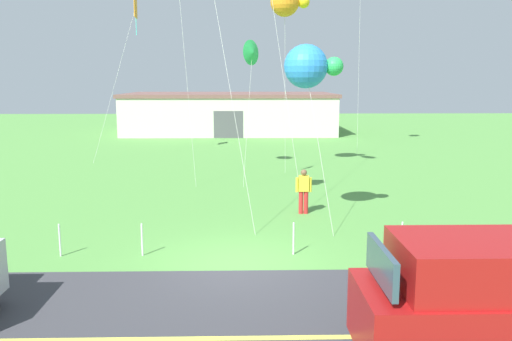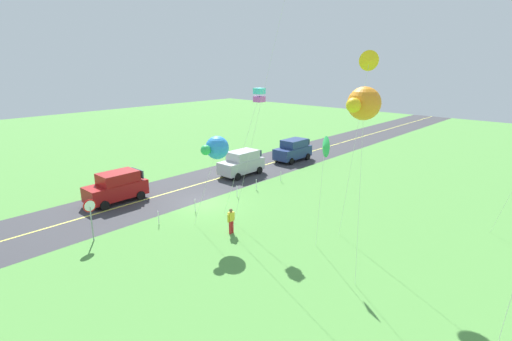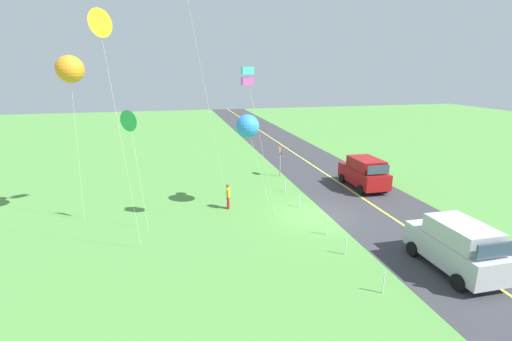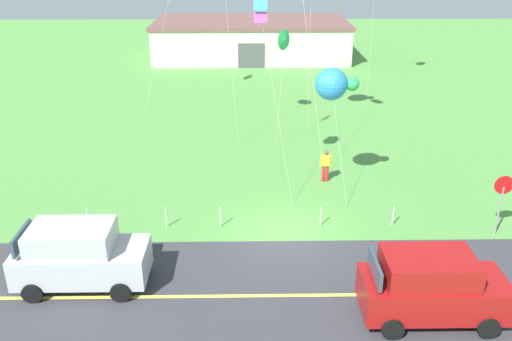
{
  "view_description": "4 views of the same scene",
  "coord_description": "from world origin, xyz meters",
  "px_view_note": "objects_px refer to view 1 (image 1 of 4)",
  "views": [
    {
      "loc": [
        0.19,
        -13.03,
        4.74
      ],
      "look_at": [
        0.54,
        2.09,
        2.1
      ],
      "focal_mm": 36.79,
      "sensor_mm": 36.0,
      "label": 1
    },
    {
      "loc": [
        17.22,
        20.78,
        10.09
      ],
      "look_at": [
        -0.95,
        4.18,
        3.12
      ],
      "focal_mm": 27.03,
      "sensor_mm": 36.0,
      "label": 2
    },
    {
      "loc": [
        -19.04,
        8.38,
        8.43
      ],
      "look_at": [
        -1.13,
        4.15,
        3.33
      ],
      "focal_mm": 25.84,
      "sensor_mm": 36.0,
      "label": 3
    },
    {
      "loc": [
        -1.44,
        -18.85,
        11.05
      ],
      "look_at": [
        -1.09,
        2.42,
        1.75
      ],
      "focal_mm": 38.04,
      "sensor_mm": 36.0,
      "label": 4
    }
  ],
  "objects_px": {
    "car_suv_foreground": "(490,305)",
    "kite_pink_drift": "(286,2)",
    "kite_cyan_top": "(135,10)",
    "warehouse_distant": "(230,113)",
    "kite_blue_mid": "(308,66)",
    "kite_purple_back": "(252,53)",
    "person_adult_near": "(304,190)"
  },
  "relations": [
    {
      "from": "car_suv_foreground",
      "to": "kite_pink_drift",
      "type": "relative_size",
      "value": 0.48
    },
    {
      "from": "kite_cyan_top",
      "to": "warehouse_distant",
      "type": "height_order",
      "value": "kite_cyan_top"
    },
    {
      "from": "kite_blue_mid",
      "to": "warehouse_distant",
      "type": "height_order",
      "value": "kite_blue_mid"
    },
    {
      "from": "kite_pink_drift",
      "to": "warehouse_distant",
      "type": "height_order",
      "value": "kite_pink_drift"
    },
    {
      "from": "kite_purple_back",
      "to": "warehouse_distant",
      "type": "height_order",
      "value": "kite_purple_back"
    },
    {
      "from": "kite_pink_drift",
      "to": "kite_purple_back",
      "type": "xyz_separation_m",
      "value": [
        -1.69,
        -2.83,
        -2.53
      ]
    },
    {
      "from": "kite_purple_back",
      "to": "car_suv_foreground",
      "type": "bearing_deg",
      "value": -76.98
    },
    {
      "from": "warehouse_distant",
      "to": "kite_pink_drift",
      "type": "bearing_deg",
      "value": -81.17
    },
    {
      "from": "kite_blue_mid",
      "to": "kite_cyan_top",
      "type": "relative_size",
      "value": 0.61
    },
    {
      "from": "car_suv_foreground",
      "to": "warehouse_distant",
      "type": "height_order",
      "value": "warehouse_distant"
    },
    {
      "from": "warehouse_distant",
      "to": "person_adult_near",
      "type": "bearing_deg",
      "value": -83.48
    },
    {
      "from": "car_suv_foreground",
      "to": "kite_cyan_top",
      "type": "height_order",
      "value": "kite_cyan_top"
    },
    {
      "from": "person_adult_near",
      "to": "kite_blue_mid",
      "type": "xyz_separation_m",
      "value": [
        -0.07,
        -1.22,
        4.28
      ]
    },
    {
      "from": "person_adult_near",
      "to": "kite_blue_mid",
      "type": "bearing_deg",
      "value": 50.68
    },
    {
      "from": "kite_cyan_top",
      "to": "kite_purple_back",
      "type": "height_order",
      "value": "kite_cyan_top"
    },
    {
      "from": "kite_pink_drift",
      "to": "warehouse_distant",
      "type": "relative_size",
      "value": 0.5
    },
    {
      "from": "kite_pink_drift",
      "to": "kite_purple_back",
      "type": "distance_m",
      "value": 4.15
    },
    {
      "from": "kite_cyan_top",
      "to": "kite_pink_drift",
      "type": "bearing_deg",
      "value": -35.06
    },
    {
      "from": "car_suv_foreground",
      "to": "kite_purple_back",
      "type": "xyz_separation_m",
      "value": [
        -3.59,
        15.51,
        4.72
      ]
    },
    {
      "from": "kite_blue_mid",
      "to": "kite_cyan_top",
      "type": "xyz_separation_m",
      "value": [
        -8.43,
        15.21,
        3.59
      ]
    },
    {
      "from": "person_adult_near",
      "to": "kite_purple_back",
      "type": "bearing_deg",
      "value": -107.73
    },
    {
      "from": "warehouse_distant",
      "to": "kite_blue_mid",
      "type": "bearing_deg",
      "value": -83.86
    },
    {
      "from": "person_adult_near",
      "to": "kite_pink_drift",
      "type": "relative_size",
      "value": 0.18
    },
    {
      "from": "person_adult_near",
      "to": "warehouse_distant",
      "type": "distance_m",
      "value": 29.57
    },
    {
      "from": "kite_pink_drift",
      "to": "car_suv_foreground",
      "type": "bearing_deg",
      "value": -84.09
    },
    {
      "from": "car_suv_foreground",
      "to": "person_adult_near",
      "type": "distance_m",
      "value": 10.45
    },
    {
      "from": "kite_pink_drift",
      "to": "kite_purple_back",
      "type": "relative_size",
      "value": 1.41
    },
    {
      "from": "kite_cyan_top",
      "to": "warehouse_distant",
      "type": "distance_m",
      "value": 17.65
    },
    {
      "from": "person_adult_near",
      "to": "kite_blue_mid",
      "type": "height_order",
      "value": "kite_blue_mid"
    },
    {
      "from": "car_suv_foreground",
      "to": "kite_pink_drift",
      "type": "height_order",
      "value": "kite_pink_drift"
    },
    {
      "from": "person_adult_near",
      "to": "warehouse_distant",
      "type": "height_order",
      "value": "warehouse_distant"
    },
    {
      "from": "warehouse_distant",
      "to": "car_suv_foreground",
      "type": "bearing_deg",
      "value": -82.51
    }
  ]
}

